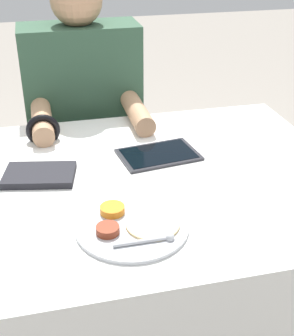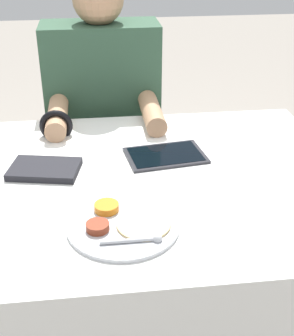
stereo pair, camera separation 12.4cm
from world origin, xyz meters
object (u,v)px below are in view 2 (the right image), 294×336
Objects in this scene: red_notebook at (45,170)px; person_diner at (105,139)px; thali_tray at (123,224)px; tablet_device at (165,155)px.

person_diner is at bearing 71.43° from red_notebook.
red_notebook is at bearing -108.57° from person_diner.
tablet_device is at bearing 65.83° from thali_tray.
thali_tray reaches higher than tablet_device.
tablet_device is 0.56m from person_diner.
thali_tray is 0.38m from tablet_device.
thali_tray reaches higher than red_notebook.
thali_tray is at bearing -88.89° from person_diner.
tablet_device is (0.16, 0.35, -0.00)m from thali_tray.
thali_tray is at bearing -114.17° from tablet_device.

